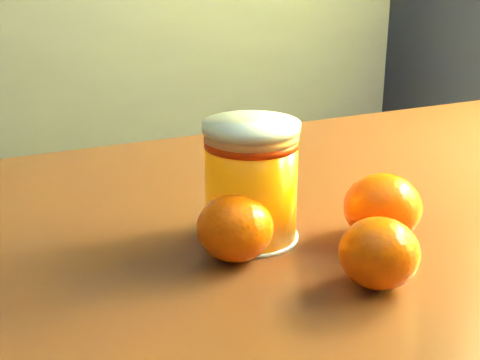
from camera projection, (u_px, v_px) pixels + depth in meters
table at (369, 334)px, 0.59m from camera, size 1.04×0.76×0.74m
juice_glass at (251, 182)px, 0.54m from camera, size 0.08×0.08×0.10m
orange_front at (235, 228)px, 0.51m from camera, size 0.07×0.07×0.05m
orange_back at (383, 208)px, 0.54m from camera, size 0.08×0.08×0.06m
orange_extra at (379, 253)px, 0.47m from camera, size 0.07×0.07×0.05m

